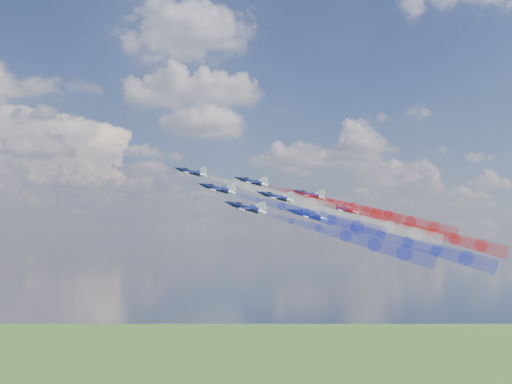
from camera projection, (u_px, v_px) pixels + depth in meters
name	position (u px, v px, depth m)	size (l,w,h in m)	color
jet_lead	(191.00, 172.00, 153.91)	(8.48, 10.59, 2.83)	black
trail_lead	(267.00, 192.00, 145.13)	(3.53, 35.66, 3.53)	white
jet_inner_left	(218.00, 189.00, 136.21)	(8.48, 10.59, 2.83)	black
trail_inner_left	(306.00, 213.00, 127.43)	(3.53, 35.66, 3.53)	#1826D3
jet_inner_right	(252.00, 182.00, 155.51)	(8.48, 10.59, 2.83)	black
trail_inner_right	(330.00, 202.00, 146.73)	(3.53, 35.66, 3.53)	red
jet_outer_left	(246.00, 208.00, 124.11)	(8.48, 10.59, 2.83)	black
trail_outer_left	(346.00, 236.00, 115.33)	(3.53, 35.66, 3.53)	#1826D3
jet_center_third	(276.00, 197.00, 142.65)	(8.48, 10.59, 2.83)	black
trail_center_third	(364.00, 220.00, 133.87)	(3.53, 35.66, 3.53)	white
jet_outer_right	(309.00, 194.00, 159.99)	(8.48, 10.59, 2.83)	black
trail_outer_right	(388.00, 215.00, 151.21)	(3.53, 35.66, 3.53)	red
jet_rear_left	(308.00, 215.00, 129.58)	(8.48, 10.59, 2.83)	black
trail_rear_left	(408.00, 242.00, 120.80)	(3.53, 35.66, 3.53)	#1826D3
jet_rear_right	(342.00, 209.00, 148.10)	(8.48, 10.59, 2.83)	black
trail_rear_right	(430.00, 232.00, 139.32)	(3.53, 35.66, 3.53)	red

